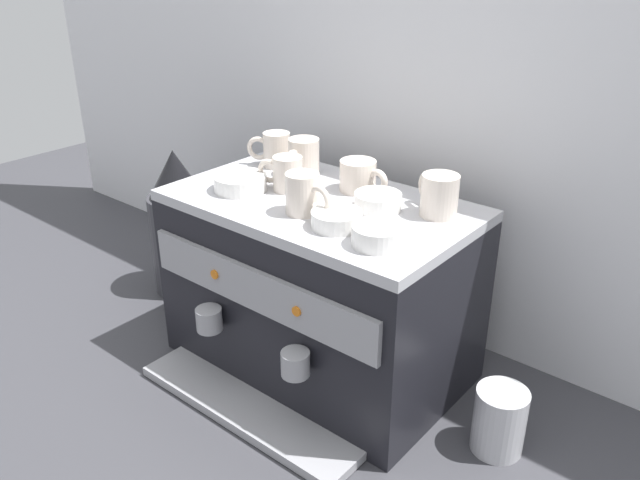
{
  "coord_description": "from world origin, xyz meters",
  "views": [
    {
      "loc": [
        0.8,
        -0.97,
        0.91
      ],
      "look_at": [
        0.0,
        0.0,
        0.32
      ],
      "focal_mm": 36.31,
      "sensor_mm": 36.0,
      "label": 1
    }
  ],
  "objects": [
    {
      "name": "ground_plane",
      "position": [
        0.0,
        0.0,
        0.0
      ],
      "size": [
        4.0,
        4.0,
        0.0
      ],
      "primitive_type": "plane",
      "color": "#38383D"
    },
    {
      "name": "tiled_backsplash_wall",
      "position": [
        0.0,
        0.31,
        0.53
      ],
      "size": [
        2.8,
        0.03,
        1.06
      ],
      "primitive_type": "cube",
      "color": "silver",
      "rests_on": "ground_plane"
    },
    {
      "name": "espresso_machine",
      "position": [
        0.0,
        -0.0,
        0.2
      ],
      "size": [
        0.64,
        0.49,
        0.41
      ],
      "color": "black",
      "rests_on": "ground_plane"
    },
    {
      "name": "ceramic_cup_0",
      "position": [
        0.02,
        -0.08,
        0.45
      ],
      "size": [
        0.11,
        0.07,
        0.08
      ],
      "color": "beige",
      "rests_on": "espresso_machine"
    },
    {
      "name": "ceramic_cup_1",
      "position": [
        -0.13,
        0.09,
        0.45
      ],
      "size": [
        0.07,
        0.12,
        0.08
      ],
      "color": "beige",
      "rests_on": "espresso_machine"
    },
    {
      "name": "ceramic_cup_2",
      "position": [
        0.03,
        0.1,
        0.44
      ],
      "size": [
        0.12,
        0.08,
        0.07
      ],
      "color": "beige",
      "rests_on": "espresso_machine"
    },
    {
      "name": "ceramic_cup_3",
      "position": [
        -0.09,
        -0.0,
        0.45
      ],
      "size": [
        0.1,
        0.06,
        0.08
      ],
      "color": "beige",
      "rests_on": "espresso_machine"
    },
    {
      "name": "ceramic_cup_4",
      "position": [
        0.23,
        0.09,
        0.45
      ],
      "size": [
        0.11,
        0.08,
        0.08
      ],
      "color": "beige",
      "rests_on": "espresso_machine"
    },
    {
      "name": "ceramic_cup_5",
      "position": [
        -0.22,
        0.1,
        0.45
      ],
      "size": [
        0.1,
        0.07,
        0.08
      ],
      "color": "beige",
      "rests_on": "espresso_machine"
    },
    {
      "name": "ceramic_bowl_0",
      "position": [
        -0.17,
        -0.07,
        0.42
      ],
      "size": [
        0.11,
        0.11,
        0.03
      ],
      "color": "white",
      "rests_on": "espresso_machine"
    },
    {
      "name": "ceramic_bowl_1",
      "position": [
        0.12,
        0.04,
        0.42
      ],
      "size": [
        0.1,
        0.1,
        0.03
      ],
      "color": "white",
      "rests_on": "espresso_machine"
    },
    {
      "name": "ceramic_bowl_2",
      "position": [
        0.11,
        -0.09,
        0.42
      ],
      "size": [
        0.1,
        0.1,
        0.03
      ],
      "color": "white",
      "rests_on": "espresso_machine"
    },
    {
      "name": "ceramic_bowl_3",
      "position": [
        0.22,
        -0.1,
        0.43
      ],
      "size": [
        0.09,
        0.09,
        0.04
      ],
      "color": "white",
      "rests_on": "espresso_machine"
    },
    {
      "name": "coffee_grinder",
      "position": [
        -0.52,
        0.03,
        0.19
      ],
      "size": [
        0.16,
        0.16,
        0.41
      ],
      "color": "#333338",
      "rests_on": "ground_plane"
    },
    {
      "name": "milk_pitcher",
      "position": [
        0.45,
        -0.0,
        0.07
      ],
      "size": [
        0.1,
        0.1,
        0.14
      ],
      "primitive_type": "cylinder",
      "color": "#B7B7BC",
      "rests_on": "ground_plane"
    }
  ]
}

